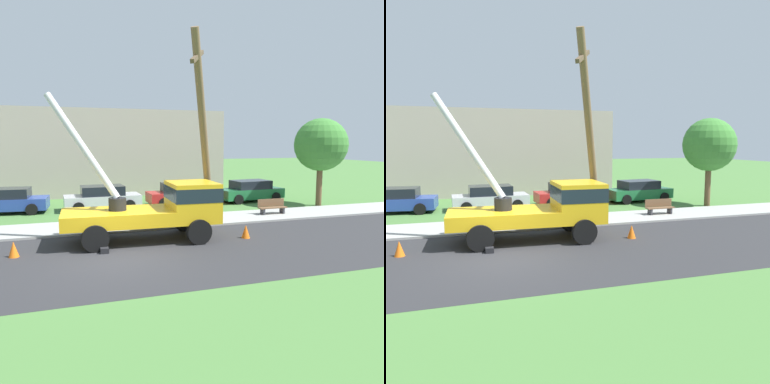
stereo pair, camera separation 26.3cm
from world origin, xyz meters
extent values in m
plane|color=#477538|center=(0.00, 12.00, 0.00)|extent=(120.00, 120.00, 0.00)
cube|color=#2B2B2D|center=(0.00, 0.00, 0.00)|extent=(80.00, 7.44, 0.01)
cube|color=#9E9E99|center=(0.00, 5.17, 0.05)|extent=(80.00, 2.90, 0.10)
cube|color=gold|center=(0.30, 2.17, 1.02)|extent=(4.41, 2.61, 0.55)
cube|color=gold|center=(3.40, 2.01, 1.55)|extent=(2.02, 2.49, 1.60)
cube|color=#19232D|center=(3.40, 2.01, 1.90)|extent=(2.04, 2.51, 0.56)
cylinder|color=black|center=(0.32, 2.17, 1.55)|extent=(0.70, 0.70, 0.50)
cylinder|color=silver|center=(-0.92, 2.88, 3.85)|extent=(2.83, 1.78, 4.26)
cube|color=black|center=(-0.37, 0.75, 0.10)|extent=(0.31, 0.31, 0.20)
cube|color=black|center=(-0.23, 3.64, 0.10)|extent=(0.31, 0.31, 0.20)
cylinder|color=black|center=(3.29, 0.82, 0.50)|extent=(1.00, 0.30, 1.00)
cylinder|color=black|center=(3.41, 3.21, 0.50)|extent=(1.00, 0.30, 1.00)
cylinder|color=black|center=(-0.67, 1.01, 0.50)|extent=(1.00, 0.30, 1.00)
cylinder|color=black|center=(-0.55, 3.41, 0.50)|extent=(1.00, 0.30, 1.00)
cylinder|color=brown|center=(4.16, 2.65, 4.16)|extent=(2.28, 3.33, 8.43)
cube|color=brown|center=(3.46, 1.54, 7.31)|extent=(1.06, 1.54, 0.84)
cone|color=orange|center=(5.49, 1.14, 0.28)|extent=(0.36, 0.36, 0.56)
cone|color=orange|center=(-3.44, 1.26, 0.28)|extent=(0.36, 0.36, 0.56)
cube|color=#263F99|center=(-4.75, 10.57, 0.55)|extent=(4.55, 2.21, 0.65)
cube|color=black|center=(-4.75, 10.57, 1.15)|extent=(2.61, 1.88, 0.55)
cylinder|color=black|center=(-3.39, 9.53, 0.32)|extent=(0.64, 0.22, 0.64)
cylinder|color=black|center=(-3.22, 11.32, 0.32)|extent=(0.64, 0.22, 0.64)
cube|color=#B7B7BF|center=(0.51, 10.14, 0.55)|extent=(4.45, 1.92, 0.65)
cube|color=black|center=(0.51, 10.14, 1.15)|extent=(2.51, 1.72, 0.55)
cylinder|color=black|center=(1.99, 9.28, 0.32)|extent=(0.64, 0.22, 0.64)
cylinder|color=black|center=(1.94, 11.08, 0.32)|extent=(0.64, 0.22, 0.64)
cylinder|color=black|center=(-0.92, 9.20, 0.32)|extent=(0.64, 0.22, 0.64)
cylinder|color=black|center=(-0.97, 11.00, 0.32)|extent=(0.64, 0.22, 0.64)
cube|color=#B21E1E|center=(5.50, 10.26, 0.55)|extent=(4.43, 1.88, 0.65)
cube|color=black|center=(5.50, 10.26, 1.15)|extent=(2.50, 1.70, 0.55)
cylinder|color=black|center=(6.97, 9.39, 0.32)|extent=(0.64, 0.22, 0.64)
cylinder|color=black|center=(6.94, 11.19, 0.32)|extent=(0.64, 0.22, 0.64)
cylinder|color=black|center=(4.07, 9.33, 0.32)|extent=(0.64, 0.22, 0.64)
cylinder|color=black|center=(4.03, 11.13, 0.32)|extent=(0.64, 0.22, 0.64)
cube|color=#1E6638|center=(10.36, 10.28, 0.55)|extent=(4.55, 2.20, 0.65)
cube|color=black|center=(10.36, 10.28, 1.15)|extent=(2.61, 1.88, 0.55)
cylinder|color=black|center=(11.89, 9.52, 0.32)|extent=(0.64, 0.22, 0.64)
cylinder|color=black|center=(11.73, 11.32, 0.32)|extent=(0.64, 0.22, 0.64)
cylinder|color=black|center=(9.00, 9.25, 0.32)|extent=(0.64, 0.22, 0.64)
cylinder|color=black|center=(8.84, 11.05, 0.32)|extent=(0.64, 0.22, 0.64)
cube|color=brown|center=(9.11, 5.17, 0.45)|extent=(1.60, 0.44, 0.06)
cube|color=brown|center=(9.11, 5.37, 0.70)|extent=(1.60, 0.06, 0.40)
cube|color=#333338|center=(8.51, 5.17, 0.23)|extent=(0.10, 0.40, 0.45)
cube|color=#333338|center=(9.71, 5.17, 0.23)|extent=(0.10, 0.40, 0.45)
cylinder|color=brown|center=(13.64, 7.27, 1.79)|extent=(0.36, 0.36, 3.58)
sphere|color=#3D7F33|center=(13.64, 7.27, 3.84)|extent=(3.27, 3.27, 3.27)
cube|color=#A5998C|center=(1.55, 18.38, 3.20)|extent=(18.00, 6.00, 6.40)
camera|label=1|loc=(-1.72, -13.23, 4.01)|focal=36.33mm
camera|label=2|loc=(-1.47, -13.32, 4.01)|focal=36.33mm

